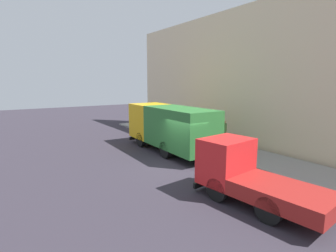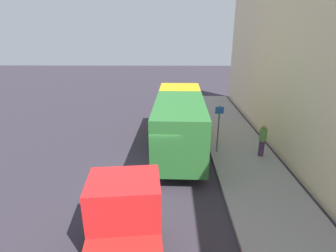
# 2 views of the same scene
# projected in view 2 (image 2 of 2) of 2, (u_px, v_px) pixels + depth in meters

# --- Properties ---
(ground) EXTENTS (80.00, 80.00, 0.00)m
(ground) POSITION_uv_depth(u_px,v_px,m) (152.00, 176.00, 12.06)
(ground) COLOR #2F2A33
(sidewalk) EXTENTS (3.34, 30.00, 0.15)m
(sidewalk) POSITION_uv_depth(u_px,v_px,m) (254.00, 175.00, 11.99)
(sidewalk) COLOR gray
(sidewalk) RESTS_ON ground
(building_facade) EXTENTS (0.50, 30.00, 9.87)m
(building_facade) POSITION_uv_depth(u_px,v_px,m) (323.00, 67.00, 10.30)
(building_facade) COLOR beige
(building_facade) RESTS_ON ground
(large_utility_truck) EXTENTS (2.66, 8.02, 3.03)m
(large_utility_truck) POSITION_uv_depth(u_px,v_px,m) (179.00, 120.00, 14.05)
(large_utility_truck) COLOR #E6AD0F
(large_utility_truck) RESTS_ON ground
(small_flatbed_truck) EXTENTS (2.54, 5.27, 2.33)m
(small_flatbed_truck) POSITION_uv_depth(u_px,v_px,m) (123.00, 241.00, 6.88)
(small_flatbed_truck) COLOR red
(small_flatbed_truck) RESTS_ON ground
(pedestrian_walking) EXTENTS (0.48, 0.48, 1.70)m
(pedestrian_walking) POSITION_uv_depth(u_px,v_px,m) (263.00, 140.00, 13.37)
(pedestrian_walking) COLOR #482E53
(pedestrian_walking) RESTS_ON sidewalk
(street_sign_post) EXTENTS (0.44, 0.08, 2.55)m
(street_sign_post) POSITION_uv_depth(u_px,v_px,m) (219.00, 125.00, 13.64)
(street_sign_post) COLOR #4C5156
(street_sign_post) RESTS_ON sidewalk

